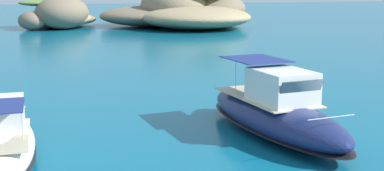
% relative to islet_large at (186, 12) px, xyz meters
% --- Properties ---
extents(islet_large, '(30.85, 32.54, 7.08)m').
position_rel_islet_large_xyz_m(islet_large, '(0.00, 0.00, 0.00)').
color(islet_large, '#756651').
rests_on(islet_large, ground).
extents(islet_small, '(16.11, 21.75, 5.38)m').
position_rel_islet_large_xyz_m(islet_small, '(-21.73, 2.72, -0.54)').
color(islet_small, '#9E8966').
rests_on(islet_small, ground).
extents(motorboat_navy, '(4.94, 11.30, 3.42)m').
position_rel_islet_large_xyz_m(motorboat_navy, '(-10.99, -65.81, -1.44)').
color(motorboat_navy, navy).
rests_on(motorboat_navy, ground).
extents(motorboat_white, '(3.02, 8.78, 2.72)m').
position_rel_islet_large_xyz_m(motorboat_white, '(-23.11, -66.91, -1.66)').
color(motorboat_white, white).
rests_on(motorboat_white, ground).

